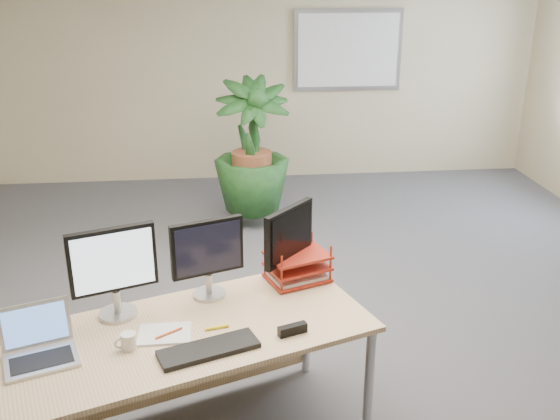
{
  "coord_description": "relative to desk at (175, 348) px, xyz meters",
  "views": [
    {
      "loc": [
        -0.38,
        -3.5,
        2.44
      ],
      "look_at": [
        0.02,
        0.35,
        0.95
      ],
      "focal_mm": 40.0,
      "sensor_mm": 36.0,
      "label": 1
    }
  ],
  "objects": [
    {
      "name": "back_wall",
      "position": [
        0.64,
        4.67,
        0.76
      ],
      "size": [
        7.0,
        0.04,
        2.7
      ],
      "primitive_type": "cube",
      "color": "tan",
      "rests_on": "floor"
    },
    {
      "name": "monitor_right",
      "position": [
        0.19,
        0.26,
        0.42
      ],
      "size": [
        0.39,
        0.18,
        0.45
      ],
      "color": "#AEADB2",
      "rests_on": "desk"
    },
    {
      "name": "desk",
      "position": [
        0.0,
        0.0,
        0.0
      ],
      "size": [
        2.1,
        1.42,
        0.74
      ],
      "color": "tan",
      "rests_on": "floor"
    },
    {
      "name": "letter_tray",
      "position": [
        0.7,
        0.4,
        0.23
      ],
      "size": [
        0.41,
        0.36,
        0.16
      ],
      "color": "maroon",
      "rests_on": "desk"
    },
    {
      "name": "floor_plant",
      "position": [
        0.59,
        3.11,
        0.16
      ],
      "size": [
        0.92,
        0.92,
        1.5
      ],
      "primitive_type": "imported",
      "rotation": [
        0.0,
        0.0,
        0.09
      ],
      "color": "#143715",
      "rests_on": "floor"
    },
    {
      "name": "floor",
      "position": [
        0.64,
        0.67,
        -0.59
      ],
      "size": [
        8.0,
        8.0,
        0.0
      ],
      "primitive_type": "plane",
      "color": "#434448",
      "rests_on": "ground"
    },
    {
      "name": "orange_pen",
      "position": [
        -0.01,
        -0.14,
        0.17
      ],
      "size": [
        0.13,
        0.09,
        0.01
      ],
      "primitive_type": "cylinder",
      "rotation": [
        0.0,
        1.57,
        0.59
      ],
      "color": "#D64917",
      "rests_on": "spiral_notebook"
    },
    {
      "name": "monitor_left",
      "position": [
        -0.29,
        0.09,
        0.44
      ],
      "size": [
        0.43,
        0.2,
        0.49
      ],
      "color": "#AEADB2",
      "rests_on": "desk"
    },
    {
      "name": "coffee_mug",
      "position": [
        -0.2,
        -0.23,
        0.2
      ],
      "size": [
        0.11,
        0.07,
        0.08
      ],
      "color": "silver",
      "rests_on": "desk"
    },
    {
      "name": "monitor_dark",
      "position": [
        0.65,
        0.39,
        0.42
      ],
      "size": [
        0.31,
        0.33,
        0.46
      ],
      "color": "#AEADB2",
      "rests_on": "desk"
    },
    {
      "name": "yellow_highlighter",
      "position": [
        0.23,
        -0.09,
        0.17
      ],
      "size": [
        0.12,
        0.04,
        0.02
      ],
      "primitive_type": "cylinder",
      "rotation": [
        0.0,
        1.57,
        0.21
      ],
      "color": "yellow",
      "rests_on": "desk"
    },
    {
      "name": "whiteboard",
      "position": [
        1.84,
        4.63,
        0.96
      ],
      "size": [
        1.3,
        0.04,
        0.95
      ],
      "color": "#A1A1A5",
      "rests_on": "back_wall"
    },
    {
      "name": "stapler",
      "position": [
        0.6,
        -0.18,
        0.18
      ],
      "size": [
        0.16,
        0.09,
        0.05
      ],
      "primitive_type": "cube",
      "rotation": [
        0.0,
        0.0,
        0.34
      ],
      "color": "black",
      "rests_on": "desk"
    },
    {
      "name": "laptop",
      "position": [
        -0.6,
        -0.24,
        0.22
      ],
      "size": [
        0.4,
        0.38,
        0.23
      ],
      "color": "silver",
      "rests_on": "desk"
    },
    {
      "name": "keyboard",
      "position": [
        0.19,
        -0.29,
        0.17
      ],
      "size": [
        0.5,
        0.31,
        0.03
      ],
      "primitive_type": "cube",
      "rotation": [
        0.0,
        0.0,
        0.34
      ],
      "color": "black",
      "rests_on": "desk"
    },
    {
      "name": "spiral_notebook",
      "position": [
        -0.03,
        -0.12,
        0.16
      ],
      "size": [
        0.26,
        0.2,
        0.01
      ],
      "primitive_type": "cube",
      "rotation": [
        0.0,
        0.0,
        0.01
      ],
      "color": "white",
      "rests_on": "desk"
    }
  ]
}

